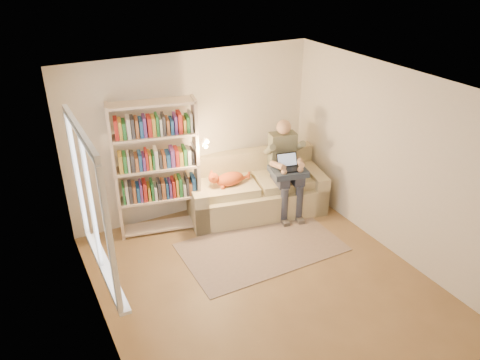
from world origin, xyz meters
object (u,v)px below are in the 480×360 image
person (285,163)px  bookshelf (157,162)px  laptop (289,165)px  sofa (255,191)px  cat (225,179)px

person → bookshelf: bearing=-179.6°
laptop → bookshelf: (-1.96, 0.54, 0.25)m
sofa → laptop: laptop is taller
person → bookshelf: bookshelf is taller
cat → laptop: size_ratio=1.87×
sofa → person: (0.41, -0.25, 0.53)m
laptop → person: bearing=98.2°
person → cat: 0.99m
person → laptop: person is taller
cat → bookshelf: bookshelf is taller
sofa → laptop: bearing=-32.2°
person → sofa: bearing=160.2°
sofa → cat: 0.66m
laptop → bookshelf: bookshelf is taller
sofa → laptop: size_ratio=6.11×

